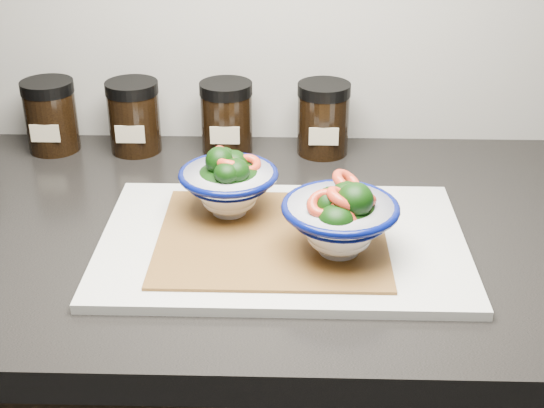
{
  "coord_description": "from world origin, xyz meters",
  "views": [
    {
      "loc": [
        0.14,
        0.58,
        1.38
      ],
      "look_at": [
        0.12,
        1.39,
        0.96
      ],
      "focal_mm": 50.0,
      "sensor_mm": 36.0,
      "label": 1
    }
  ],
  "objects_px": {
    "spice_jar_c": "(134,117)",
    "cutting_board": "(282,242)",
    "spice_jar_b": "(51,116)",
    "spice_jar_e": "(323,119)",
    "spice_jar_d": "(227,118)",
    "bowl_left": "(229,183)",
    "bowl_right": "(340,218)"
  },
  "relations": [
    {
      "from": "spice_jar_b",
      "to": "spice_jar_e",
      "type": "bearing_deg",
      "value": 0.0
    },
    {
      "from": "spice_jar_d",
      "to": "bowl_right",
      "type": "bearing_deg",
      "value": -64.31
    },
    {
      "from": "spice_jar_d",
      "to": "spice_jar_e",
      "type": "height_order",
      "value": "same"
    },
    {
      "from": "bowl_right",
      "to": "spice_jar_e",
      "type": "xyz_separation_m",
      "value": [
        -0.01,
        0.33,
        -0.0
      ]
    },
    {
      "from": "spice_jar_b",
      "to": "bowl_right",
      "type": "bearing_deg",
      "value": -37.28
    },
    {
      "from": "bowl_right",
      "to": "spice_jar_c",
      "type": "relative_size",
      "value": 1.22
    },
    {
      "from": "bowl_right",
      "to": "spice_jar_b",
      "type": "height_order",
      "value": "same"
    },
    {
      "from": "bowl_right",
      "to": "spice_jar_b",
      "type": "relative_size",
      "value": 1.22
    },
    {
      "from": "spice_jar_c",
      "to": "spice_jar_e",
      "type": "xyz_separation_m",
      "value": [
        0.3,
        0.0,
        0.0
      ]
    },
    {
      "from": "cutting_board",
      "to": "spice_jar_d",
      "type": "xyz_separation_m",
      "value": [
        -0.09,
        0.3,
        0.05
      ]
    },
    {
      "from": "spice_jar_c",
      "to": "cutting_board",
      "type": "bearing_deg",
      "value": -51.22
    },
    {
      "from": "spice_jar_c",
      "to": "spice_jar_d",
      "type": "distance_m",
      "value": 0.15
    },
    {
      "from": "cutting_board",
      "to": "spice_jar_d",
      "type": "bearing_deg",
      "value": 107.34
    },
    {
      "from": "spice_jar_b",
      "to": "spice_jar_d",
      "type": "relative_size",
      "value": 1.0
    },
    {
      "from": "spice_jar_c",
      "to": "spice_jar_d",
      "type": "relative_size",
      "value": 1.0
    },
    {
      "from": "cutting_board",
      "to": "spice_jar_d",
      "type": "relative_size",
      "value": 3.98
    },
    {
      "from": "cutting_board",
      "to": "spice_jar_c",
      "type": "height_order",
      "value": "spice_jar_c"
    },
    {
      "from": "spice_jar_b",
      "to": "cutting_board",
      "type": "bearing_deg",
      "value": -38.72
    },
    {
      "from": "spice_jar_d",
      "to": "bowl_left",
      "type": "bearing_deg",
      "value": -84.64
    },
    {
      "from": "bowl_left",
      "to": "spice_jar_c",
      "type": "bearing_deg",
      "value": 125.47
    },
    {
      "from": "bowl_left",
      "to": "bowl_right",
      "type": "xyz_separation_m",
      "value": [
        0.14,
        -0.1,
        0.0
      ]
    },
    {
      "from": "bowl_left",
      "to": "spice_jar_d",
      "type": "height_order",
      "value": "spice_jar_d"
    },
    {
      "from": "cutting_board",
      "to": "spice_jar_e",
      "type": "bearing_deg",
      "value": 78.85
    },
    {
      "from": "cutting_board",
      "to": "spice_jar_b",
      "type": "bearing_deg",
      "value": 141.28
    },
    {
      "from": "cutting_board",
      "to": "bowl_right",
      "type": "xyz_separation_m",
      "value": [
        0.07,
        -0.04,
        0.05
      ]
    },
    {
      "from": "spice_jar_c",
      "to": "bowl_right",
      "type": "bearing_deg",
      "value": -47.43
    },
    {
      "from": "spice_jar_b",
      "to": "spice_jar_e",
      "type": "height_order",
      "value": "same"
    },
    {
      "from": "spice_jar_e",
      "to": "spice_jar_b",
      "type": "bearing_deg",
      "value": 180.0
    },
    {
      "from": "bowl_right",
      "to": "spice_jar_c",
      "type": "distance_m",
      "value": 0.45
    },
    {
      "from": "bowl_right",
      "to": "spice_jar_d",
      "type": "relative_size",
      "value": 1.22
    },
    {
      "from": "bowl_right",
      "to": "spice_jar_c",
      "type": "height_order",
      "value": "same"
    },
    {
      "from": "cutting_board",
      "to": "spice_jar_b",
      "type": "distance_m",
      "value": 0.47
    }
  ]
}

